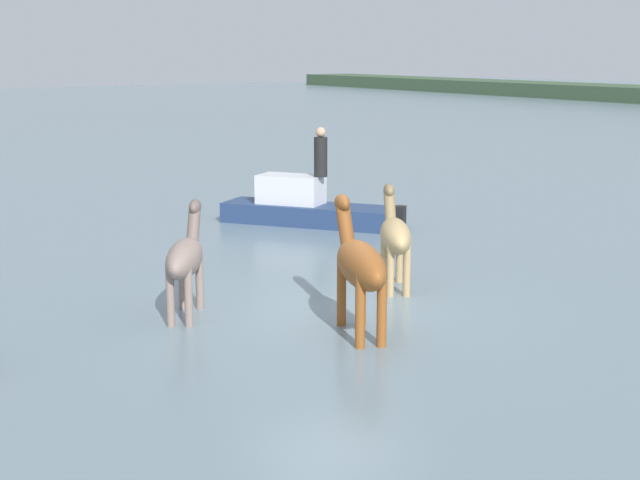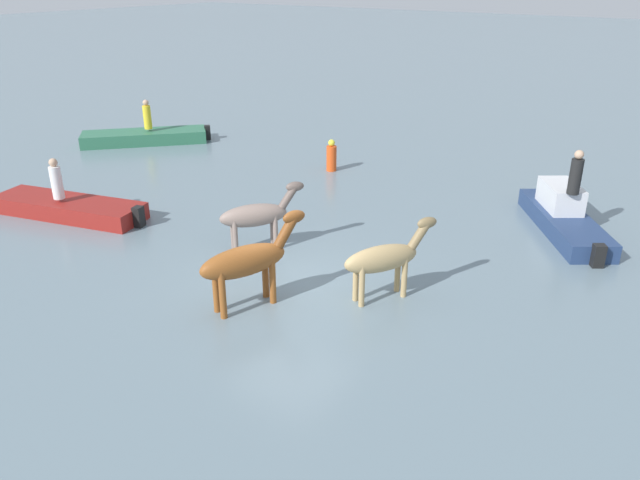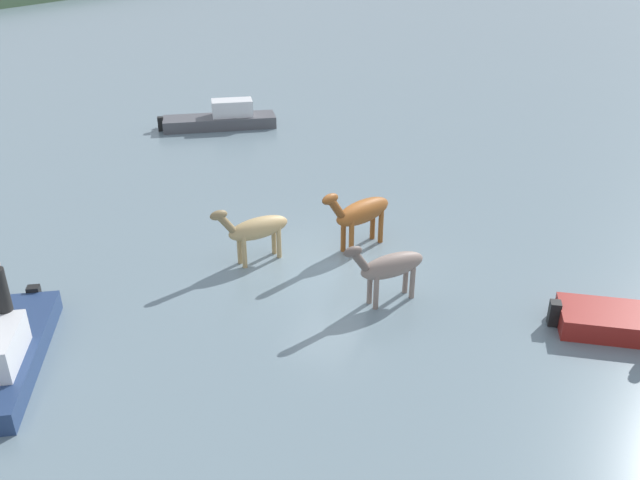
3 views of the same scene
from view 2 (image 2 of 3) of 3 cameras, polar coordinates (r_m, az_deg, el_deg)
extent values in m
plane|color=slate|center=(14.16, -2.71, -4.40)|extent=(186.37, 186.37, 0.00)
ellipsoid|color=tan|center=(13.33, 5.64, -1.72)|extent=(1.77, 1.33, 0.59)
cylinder|color=tan|center=(13.90, 7.17, -2.90)|extent=(0.13, 0.13, 0.97)
cylinder|color=tan|center=(13.68, 7.77, -3.38)|extent=(0.13, 0.13, 0.97)
cylinder|color=tan|center=(13.43, 3.31, -3.74)|extent=(0.13, 0.13, 0.97)
cylinder|color=tan|center=(13.21, 3.87, -4.25)|extent=(0.13, 0.13, 0.97)
cylinder|color=olive|center=(13.63, 9.11, 0.43)|extent=(0.56, 0.45, 0.64)
ellipsoid|color=olive|center=(13.62, 9.83, 1.58)|extent=(0.51, 0.42, 0.26)
ellipsoid|color=gray|center=(15.70, -6.14, 2.27)|extent=(1.71, 1.42, 0.59)
cylinder|color=gray|center=(16.12, -4.39, 1.09)|extent=(0.13, 0.13, 0.96)
cylinder|color=gray|center=(15.87, -4.12, 0.72)|extent=(0.13, 0.13, 0.96)
cylinder|color=gray|center=(15.91, -8.01, 0.60)|extent=(0.13, 0.13, 0.96)
cylinder|color=gray|center=(15.65, -7.79, 0.21)|extent=(0.13, 0.13, 0.96)
cylinder|color=#63544C|center=(15.78, -2.94, 3.97)|extent=(0.55, 0.47, 0.64)
ellipsoid|color=#63544C|center=(15.74, -2.32, 4.94)|extent=(0.50, 0.44, 0.26)
ellipsoid|color=brown|center=(12.98, -7.07, -1.96)|extent=(2.03, 1.25, 0.66)
cylinder|color=brown|center=(13.58, -5.05, -3.19)|extent=(0.14, 0.14, 1.08)
cylinder|color=brown|center=(13.33, -4.39, -3.71)|extent=(0.14, 0.14, 1.08)
cylinder|color=brown|center=(13.13, -9.56, -4.44)|extent=(0.14, 0.14, 1.08)
cylinder|color=brown|center=(12.88, -8.97, -5.01)|extent=(0.14, 0.14, 1.08)
cylinder|color=brown|center=(13.24, -3.16, 0.77)|extent=(0.64, 0.43, 0.72)
ellipsoid|color=brown|center=(13.23, -2.42, 2.14)|extent=(0.58, 0.41, 0.29)
cube|color=#2D6B4C|center=(27.04, -15.84, 8.95)|extent=(4.63, 4.38, 0.65)
cube|color=black|center=(26.99, -10.31, 9.61)|extent=(0.37, 0.37, 0.70)
cube|color=navy|center=(18.39, 21.51, 1.29)|extent=(4.23, 3.49, 0.63)
cube|color=silver|center=(18.61, 21.28, 3.80)|extent=(1.76, 1.59, 0.70)
cube|color=black|center=(16.45, 24.22, -1.49)|extent=(0.36, 0.37, 0.68)
cube|color=maroon|center=(19.59, -22.11, 2.56)|extent=(2.47, 4.85, 0.64)
cube|color=black|center=(18.08, -16.34, 1.92)|extent=(0.33, 0.30, 0.69)
cylinder|color=yellow|center=(26.78, -15.62, 10.83)|extent=(0.32, 0.32, 0.95)
sphere|color=tan|center=(26.66, -15.76, 12.07)|extent=(0.24, 0.24, 0.24)
cylinder|color=black|center=(17.66, 22.46, 5.42)|extent=(0.32, 0.32, 0.95)
sphere|color=tan|center=(17.50, 22.76, 7.26)|extent=(0.24, 0.24, 0.24)
cylinder|color=silver|center=(19.25, -23.08, 4.88)|extent=(0.32, 0.32, 0.95)
sphere|color=tan|center=(19.08, -23.37, 6.57)|extent=(0.24, 0.24, 0.24)
cylinder|color=#E54C19|center=(22.27, 1.06, 7.52)|extent=(0.36, 0.36, 0.90)
sphere|color=yellow|center=(22.11, 1.07, 8.94)|extent=(0.24, 0.24, 0.24)
camera|label=1|loc=(16.49, -63.21, 2.04)|focal=54.28mm
camera|label=3|loc=(27.77, 4.88, 27.21)|focal=36.58mm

